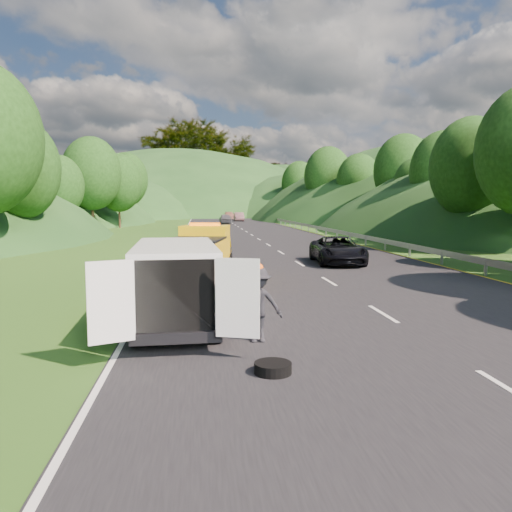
{
  "coord_description": "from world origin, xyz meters",
  "views": [
    {
      "loc": [
        -2.14,
        -15.42,
        3.13
      ],
      "look_at": [
        -0.19,
        1.92,
        1.3
      ],
      "focal_mm": 35.0,
      "sensor_mm": 36.0,
      "label": 1
    }
  ],
  "objects": [
    {
      "name": "hills_backdrop",
      "position": [
        6.5,
        134.7,
        0.0
      ],
      "size": [
        201.0,
        288.6,
        44.0
      ],
      "primitive_type": null,
      "color": "#2D5B23",
      "rests_on": "ground"
    },
    {
      "name": "dist_car_b",
      "position": [
        4.83,
        74.08,
        0.0
      ],
      "size": [
        1.65,
        4.73,
        1.56
      ],
      "primitive_type": "imported",
      "color": "brown",
      "rests_on": "ground"
    },
    {
      "name": "passing_suv",
      "position": [
        4.98,
        9.81,
        0.0
      ],
      "size": [
        2.68,
        5.22,
        1.41
      ],
      "primitive_type": "imported",
      "rotation": [
        0.0,
        0.0,
        -0.07
      ],
      "color": "black",
      "rests_on": "ground"
    },
    {
      "name": "worker",
      "position": [
        -0.86,
        -4.45,
        0.0
      ],
      "size": [
        1.1,
        0.64,
        1.71
      ],
      "primitive_type": "imported",
      "rotation": [
        0.0,
        0.0,
        0.0
      ],
      "color": "black",
      "rests_on": "ground"
    },
    {
      "name": "road_surface",
      "position": [
        3.0,
        40.0,
        0.01
      ],
      "size": [
        14.0,
        200.0,
        0.02
      ],
      "primitive_type": "cube",
      "color": "black",
      "rests_on": "ground"
    },
    {
      "name": "white_van",
      "position": [
        -2.77,
        -2.78,
        1.21
      ],
      "size": [
        3.29,
        6.11,
        2.14
      ],
      "rotation": [
        0.0,
        0.0,
        0.05
      ],
      "color": "black",
      "rests_on": "ground"
    },
    {
      "name": "dist_car_a",
      "position": [
        1.8,
        62.18,
        0.0
      ],
      "size": [
        1.83,
        4.55,
        1.55
      ],
      "primitive_type": "imported",
      "color": "#45464A",
      "rests_on": "ground"
    },
    {
      "name": "spare_tire",
      "position": [
        -0.83,
        -6.59,
        0.0
      ],
      "size": [
        0.7,
        0.7,
        0.2
      ],
      "primitive_type": "cylinder",
      "color": "black",
      "rests_on": "ground"
    },
    {
      "name": "dist_car_c",
      "position": [
        3.69,
        85.0,
        0.0
      ],
      "size": [
        2.08,
        5.12,
        1.49
      ],
      "primitive_type": "imported",
      "color": "#9D604E",
      "rests_on": "ground"
    },
    {
      "name": "ground",
      "position": [
        0.0,
        0.0,
        0.0
      ],
      "size": [
        320.0,
        320.0,
        0.0
      ],
      "primitive_type": "plane",
      "color": "#38661E",
      "rests_on": "ground"
    },
    {
      "name": "suitcase",
      "position": [
        -4.66,
        1.29,
        0.27
      ],
      "size": [
        0.36,
        0.23,
        0.55
      ],
      "primitive_type": "cube",
      "rotation": [
        0.0,
        0.0,
        -0.11
      ],
      "color": "#4E4A3B",
      "rests_on": "ground"
    },
    {
      "name": "dist_car_d",
      "position": [
        4.7,
        107.21,
        0.0
      ],
      "size": [
        1.83,
        4.55,
        1.55
      ],
      "primitive_type": "imported",
      "color": "#8B5149",
      "rests_on": "ground"
    },
    {
      "name": "guardrail",
      "position": [
        10.3,
        52.5,
        0.0
      ],
      "size": [
        0.06,
        140.0,
        1.52
      ],
      "primitive_type": "cube",
      "color": "gray",
      "rests_on": "ground"
    },
    {
      "name": "child",
      "position": [
        -1.47,
        0.65,
        0.0
      ],
      "size": [
        0.68,
        0.62,
        1.12
      ],
      "primitive_type": "imported",
      "rotation": [
        0.0,
        0.0,
        -0.48
      ],
      "color": "#D2C470",
      "rests_on": "ground"
    },
    {
      "name": "woman",
      "position": [
        -2.92,
        0.47,
        0.0
      ],
      "size": [
        0.6,
        0.72,
        1.72
      ],
      "primitive_type": "imported",
      "rotation": [
        0.0,
        0.0,
        1.32
      ],
      "color": "white",
      "rests_on": "ground"
    },
    {
      "name": "tree_line_right",
      "position": [
        23.0,
        60.0,
        0.0
      ],
      "size": [
        14.0,
        140.0,
        14.0
      ],
      "primitive_type": null,
      "color": "#27581A",
      "rests_on": "ground"
    },
    {
      "name": "tow_truck",
      "position": [
        -2.12,
        5.05,
        1.14
      ],
      "size": [
        2.96,
        5.68,
        2.32
      ],
      "rotation": [
        0.0,
        0.0,
        -0.19
      ],
      "color": "black",
      "rests_on": "ground"
    },
    {
      "name": "tree_line_left",
      "position": [
        -19.0,
        60.0,
        0.0
      ],
      "size": [
        14.0,
        140.0,
        14.0
      ],
      "primitive_type": null,
      "color": "#27581A",
      "rests_on": "ground"
    }
  ]
}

